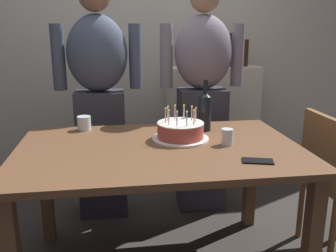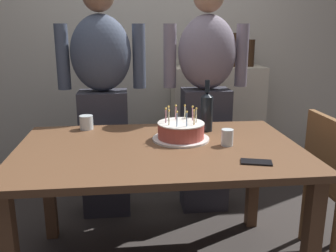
# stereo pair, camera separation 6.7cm
# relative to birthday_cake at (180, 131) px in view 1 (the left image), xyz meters

# --- Properties ---
(back_wall) EXTENTS (5.20, 0.10, 2.60)m
(back_wall) POSITION_rel_birthday_cake_xyz_m (-0.13, 1.44, 0.51)
(back_wall) COLOR beige
(back_wall) RESTS_ON ground_plane
(dining_table) EXTENTS (1.50, 0.96, 0.74)m
(dining_table) POSITION_rel_birthday_cake_xyz_m (-0.13, -0.11, -0.14)
(dining_table) COLOR brown
(dining_table) RESTS_ON ground_plane
(birthday_cake) EXTENTS (0.32, 0.32, 0.19)m
(birthday_cake) POSITION_rel_birthday_cake_xyz_m (0.00, 0.00, 0.00)
(birthday_cake) COLOR white
(birthday_cake) RESTS_ON dining_table
(water_glass_near) EXTENTS (0.06, 0.06, 0.09)m
(water_glass_near) POSITION_rel_birthday_cake_xyz_m (0.23, -0.13, -0.00)
(water_glass_near) COLOR silver
(water_glass_near) RESTS_ON dining_table
(water_glass_far) EXTENTS (0.08, 0.08, 0.09)m
(water_glass_far) POSITION_rel_birthday_cake_xyz_m (-0.55, 0.28, -0.00)
(water_glass_far) COLOR silver
(water_glass_far) RESTS_ON dining_table
(wine_bottle) EXTENTS (0.07, 0.07, 0.31)m
(wine_bottle) POSITION_rel_birthday_cake_xyz_m (0.18, 0.17, 0.08)
(wine_bottle) COLOR black
(wine_bottle) RESTS_ON dining_table
(cell_phone) EXTENTS (0.16, 0.11, 0.01)m
(cell_phone) POSITION_rel_birthday_cake_xyz_m (0.30, -0.40, -0.04)
(cell_phone) COLOR black
(cell_phone) RESTS_ON dining_table
(person_man_bearded) EXTENTS (0.61, 0.27, 1.66)m
(person_man_bearded) POSITION_rel_birthday_cake_xyz_m (-0.46, 0.62, 0.09)
(person_man_bearded) COLOR #33333D
(person_man_bearded) RESTS_ON ground_plane
(person_woman_cardigan) EXTENTS (0.61, 0.27, 1.66)m
(person_woman_cardigan) POSITION_rel_birthday_cake_xyz_m (0.27, 0.62, 0.09)
(person_woman_cardigan) COLOR #33333D
(person_woman_cardigan) RESTS_ON ground_plane
(dining_chair) EXTENTS (0.42, 0.42, 0.87)m
(dining_chair) POSITION_rel_birthday_cake_xyz_m (0.91, -0.09, -0.27)
(dining_chair) COLOR brown
(dining_chair) RESTS_ON ground_plane
(shelf_cabinet) EXTENTS (0.81, 0.30, 1.30)m
(shelf_cabinet) POSITION_rel_birthday_cake_xyz_m (0.51, 1.22, -0.27)
(shelf_cabinet) COLOR beige
(shelf_cabinet) RESTS_ON ground_plane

